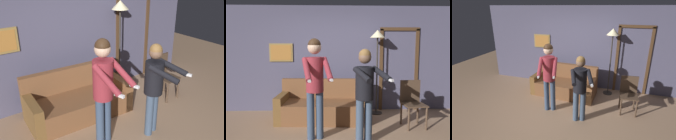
% 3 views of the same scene
% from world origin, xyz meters
% --- Properties ---
extents(ground_plane, '(12.00, 12.00, 0.00)m').
position_xyz_m(ground_plane, '(0.00, 0.00, 0.00)').
color(ground_plane, '#A57F60').
extents(back_wall_assembly, '(6.40, 0.10, 2.60)m').
position_xyz_m(back_wall_assembly, '(0.01, 2.01, 1.30)').
color(back_wall_assembly, '#4F4D66').
rests_on(back_wall_assembly, ground_plane).
extents(couch, '(1.94, 0.95, 0.87)m').
position_xyz_m(couch, '(-0.23, 1.27, 0.28)').
color(couch, brown).
rests_on(couch, ground_plane).
extents(torchiere_lamp, '(0.35, 0.35, 2.00)m').
position_xyz_m(torchiere_lamp, '(1.06, 1.67, 1.69)').
color(torchiere_lamp, '#332D28').
rests_on(torchiere_lamp, ground_plane).
extents(person_standing_left, '(0.54, 0.69, 1.76)m').
position_xyz_m(person_standing_left, '(-0.31, 0.26, 1.07)').
color(person_standing_left, '#364862').
rests_on(person_standing_left, ground_plane).
extents(person_standing_right, '(0.56, 0.66, 1.59)m').
position_xyz_m(person_standing_right, '(0.52, 0.05, 0.95)').
color(person_standing_right, '#3B4C62').
rests_on(person_standing_right, ground_plane).
extents(dining_chair_distant, '(0.45, 0.45, 0.93)m').
position_xyz_m(dining_chair_distant, '(1.61, 0.84, 0.53)').
color(dining_chair_distant, '#4C3828').
rests_on(dining_chair_distant, ground_plane).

